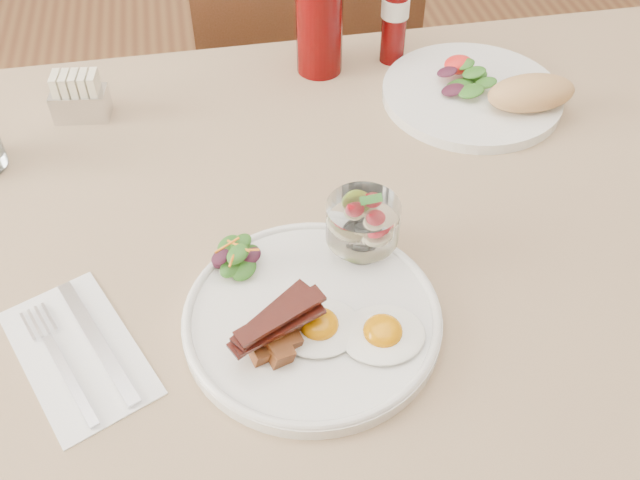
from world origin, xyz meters
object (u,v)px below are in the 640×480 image
second_plate (485,92)px  ketchup_bottle (319,11)px  hot_sauce_bottle (395,18)px  main_plate (312,319)px  sugar_caddy (79,98)px  chair_far (302,80)px  fruit_cup (363,222)px  table (382,265)px

second_plate → ketchup_bottle: size_ratio=1.28×
hot_sauce_bottle → main_plate: bearing=-113.7°
second_plate → sugar_caddy: 0.59m
chair_far → main_plate: chair_far is taller
fruit_cup → chair_far: bearing=86.2°
chair_far → second_plate: (0.20, -0.45, 0.25)m
chair_far → main_plate: (-0.12, -0.81, 0.24)m
sugar_caddy → hot_sauce_bottle: bearing=15.1°
second_plate → table: bearing=-133.7°
ketchup_bottle → hot_sauce_bottle: ketchup_bottle is taller
table → ketchup_bottle: bearing=93.4°
table → fruit_cup: fruit_cup is taller
second_plate → hot_sauce_bottle: hot_sauce_bottle is taller
sugar_caddy → fruit_cup: bearing=-39.2°
chair_far → ketchup_bottle: 0.45m
fruit_cup → hot_sauce_bottle: size_ratio=0.56×
main_plate → ketchup_bottle: bearing=78.5°
fruit_cup → table: bearing=52.9°
chair_far → sugar_caddy: 0.59m
chair_far → hot_sauce_bottle: (0.10, -0.31, 0.30)m
chair_far → sugar_caddy: size_ratio=11.24×
table → fruit_cup: size_ratio=15.75×
main_plate → hot_sauce_bottle: size_ratio=1.85×
main_plate → hot_sauce_bottle: bearing=66.3°
ketchup_bottle → second_plate: bearing=-30.9°
main_plate → second_plate: bearing=47.8°
chair_far → hot_sauce_bottle: 0.44m
second_plate → chair_far: bearing=114.3°
main_plate → sugar_caddy: bearing=121.0°
hot_sauce_bottle → sugar_caddy: 0.49m
table → sugar_caddy: bearing=143.0°
hot_sauce_bottle → sugar_caddy: size_ratio=1.83×
ketchup_bottle → fruit_cup: bearing=-93.8°
table → hot_sauce_bottle: size_ratio=8.78×
chair_far → second_plate: bearing=-65.7°
fruit_cup → hot_sauce_bottle: bearing=70.7°
main_plate → hot_sauce_bottle: (0.22, 0.50, 0.07)m
chair_far → main_plate: 0.85m
ketchup_bottle → sugar_caddy: 0.37m
chair_far → ketchup_bottle: ketchup_bottle is taller
table → sugar_caddy: (-0.38, 0.29, 0.12)m
fruit_cup → hot_sauce_bottle: (0.15, 0.42, 0.01)m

